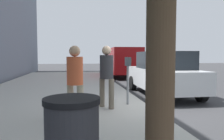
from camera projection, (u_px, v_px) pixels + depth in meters
The scene contains 7 objects.
ground_plane at pixel (148, 110), 6.32m from camera, with size 80.00×80.00×0.00m, color #38383A.
sidewalk_slab at pixel (43, 112), 5.82m from camera, with size 28.00×6.00×0.15m, color #A8A59E.
parking_meter at pixel (128, 70), 6.33m from camera, with size 0.36×0.12×1.41m.
pedestrian_at_meter at pixel (107, 72), 5.91m from camera, with size 0.45×0.38×1.72m.
pedestrian_bystander at pixel (75, 77), 4.83m from camera, with size 0.44×0.37×1.67m.
parked_sedan_near at pixel (163, 73), 8.62m from camera, with size 4.44×2.04×1.77m.
parked_van_far at pixel (122, 61), 16.22m from camera, with size 5.26×2.24×2.18m.
Camera 1 is at (-5.97, 2.07, 1.59)m, focal length 34.30 mm.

